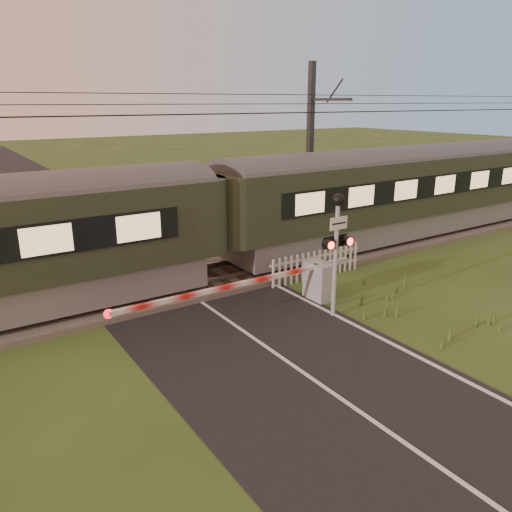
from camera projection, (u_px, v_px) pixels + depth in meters
ground at (299, 371)px, 11.39m from camera, size 160.00×160.00×0.00m
road at (307, 375)px, 11.21m from camera, size 6.00×140.00×0.03m
track_bed at (178, 285)px, 16.54m from camera, size 140.00×3.40×0.39m
overhead_wires at (169, 107)px, 14.86m from camera, size 120.00×0.62×0.62m
train at (212, 218)px, 16.63m from camera, size 40.28×2.78×3.75m
boom_gate at (310, 281)px, 15.14m from camera, size 7.71×0.90×1.20m
crossing_signal at (337, 234)px, 13.58m from camera, size 0.90×0.36×3.54m
picket_fence at (316, 264)px, 17.20m from camera, size 3.90×0.08×1.00m
catenary_mast at (311, 151)px, 21.06m from camera, size 0.23×2.47×7.44m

